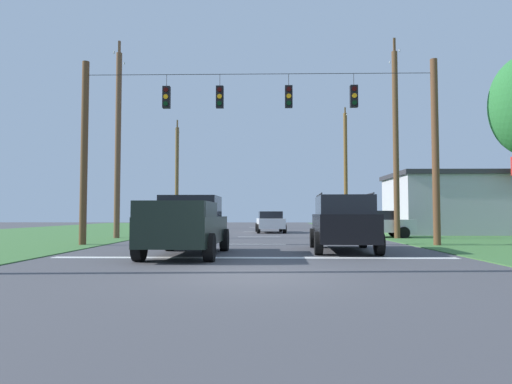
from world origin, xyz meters
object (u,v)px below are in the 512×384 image
distant_car_oncoming (373,224)px  suv_black (343,222)px  utility_pole_mid_left (118,142)px  utility_pole_far_left (177,176)px  distant_car_crossing_white (270,222)px  overhead_signal_span (258,142)px  pickup_truck (188,225)px  utility_pole_far_right (346,169)px  roadside_store (496,203)px  distant_car_far_parked (374,221)px  utility_pole_mid_right (396,141)px

distant_car_oncoming → suv_black: bearing=-109.9°
utility_pole_mid_left → utility_pole_far_left: utility_pole_mid_left is taller
distant_car_oncoming → distant_car_crossing_white: bearing=130.3°
overhead_signal_span → pickup_truck: overhead_signal_span is taller
utility_pole_far_left → utility_pole_far_right: bearing=-4.1°
suv_black → roadside_store: bearing=47.6°
pickup_truck → utility_pole_mid_left: utility_pole_mid_left is taller
distant_car_far_parked → utility_pole_far_left: bearing=166.5°
overhead_signal_span → distant_car_crossing_white: (0.66, 13.14, -3.65)m
suv_black → utility_pole_far_right: 24.23m
utility_pole_mid_left → distant_car_oncoming: bearing=4.2°
utility_pole_mid_right → utility_pole_mid_left: size_ratio=1.00×
utility_pole_far_left → utility_pole_mid_left: bearing=-90.0°
overhead_signal_span → utility_pole_mid_left: utility_pole_mid_left is taller
pickup_truck → distant_car_crossing_white: pickup_truck is taller
pickup_truck → suv_black: suv_black is taller
distant_car_crossing_white → distant_car_oncoming: bearing=-49.7°
overhead_signal_span → pickup_truck: (-2.22, -4.49, -3.47)m
distant_car_crossing_white → utility_pole_far_right: (6.83, 7.54, 4.51)m
distant_car_far_parked → roadside_store: 9.35m
utility_pole_far_right → utility_pole_mid_left: (-15.34, -15.38, 0.01)m
distant_car_far_parked → utility_pole_far_left: (-17.09, 4.11, 4.03)m
suv_black → utility_pole_far_left: bearing=114.1°
utility_pole_far_right → utility_pole_far_left: bearing=175.9°
suv_black → distant_car_crossing_white: size_ratio=1.11×
suv_black → utility_pole_mid_left: utility_pole_mid_left is taller
utility_pole_mid_right → utility_pole_mid_left: bearing=180.0°
distant_car_crossing_white → utility_pole_mid_right: utility_pole_mid_right is taller
suv_black → distant_car_oncoming: suv_black is taller
utility_pole_far_right → distant_car_far_parked: bearing=-59.8°
distant_car_crossing_white → distant_car_far_parked: (8.57, 4.55, 0.00)m
pickup_truck → utility_pole_far_right: (9.71, 25.17, 4.34)m
utility_pole_far_right → suv_black: bearing=-100.6°
distant_car_oncoming → utility_pole_mid_left: 15.00m
utility_pole_far_left → roadside_store: (23.60, -10.70, -2.77)m
distant_car_crossing_white → distant_car_oncoming: (5.76, -6.78, 0.00)m
overhead_signal_span → pickup_truck: 6.10m
pickup_truck → utility_pole_far_right: utility_pole_far_right is taller
distant_car_crossing_white → distant_car_far_parked: size_ratio=1.00×
utility_pole_mid_right → roadside_store: (8.30, 5.80, -3.26)m
distant_car_crossing_white → utility_pole_mid_left: bearing=-137.3°
pickup_truck → suv_black: size_ratio=1.11×
utility_pole_mid_left → utility_pole_mid_right: bearing=-0.0°
utility_pole_far_right → utility_pole_mid_left: 21.72m
utility_pole_far_right → distant_car_crossing_white: bearing=-132.2°
overhead_signal_span → distant_car_oncoming: 9.74m
distant_car_oncoming → utility_pole_mid_right: bearing=-46.2°
overhead_signal_span → roadside_store: overhead_signal_span is taller
pickup_truck → distant_car_oncoming: (8.64, 10.85, -0.18)m
distant_car_crossing_white → roadside_store: 15.27m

